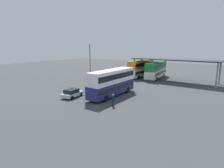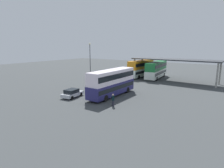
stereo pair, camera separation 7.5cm
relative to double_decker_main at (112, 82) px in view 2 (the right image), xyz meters
The scene contains 8 objects.
ground_plane 3.32m from the double_decker_main, 94.03° to the right, with size 140.00×140.00×0.00m, color #3E4143.
double_decker_main is the anchor object (origin of this frame).
parked_hatchback 6.75m from the double_decker_main, 137.17° to the right, with size 2.23×3.97×1.35m.
double_decker_near_canopy 20.87m from the double_decker_main, 103.14° to the left, with size 2.90×10.29×4.37m.
double_decker_mid_row 20.71m from the double_decker_main, 91.72° to the left, with size 3.60×11.30×4.17m.
depot_canopy 19.71m from the double_decker_main, 77.43° to the left, with size 19.98×5.86×5.17m.
lamppost_tall 16.03m from the double_decker_main, 144.33° to the left, with size 0.44×0.44×8.83m.
pedestrian_waiting 5.79m from the double_decker_main, 53.74° to the right, with size 0.38×0.38×1.75m.
Camera 2 is at (17.61, -22.76, 8.26)m, focal length 30.27 mm.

